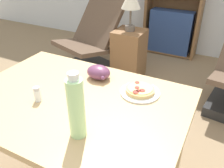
{
  "coord_description": "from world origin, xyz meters",
  "views": [
    {
      "loc": [
        0.6,
        -0.89,
        1.44
      ],
      "look_at": [
        0.12,
        0.04,
        0.81
      ],
      "focal_mm": 38.0,
      "sensor_mm": 36.0,
      "label": 1
    }
  ],
  "objects_px": {
    "side_table": "(129,54)",
    "salt_shaker": "(37,94)",
    "table_lamp": "(131,0)",
    "grape_bunch": "(99,72)",
    "lounge_chair_near": "(90,49)",
    "drink_bottle": "(76,108)",
    "pizza_on_plate": "(140,91)"
  },
  "relations": [
    {
      "from": "side_table",
      "to": "salt_shaker",
      "type": "bearing_deg",
      "value": -82.21
    },
    {
      "from": "side_table",
      "to": "table_lamp",
      "type": "relative_size",
      "value": 1.22
    },
    {
      "from": "grape_bunch",
      "to": "table_lamp",
      "type": "xyz_separation_m",
      "value": [
        -0.39,
        1.37,
        0.13
      ]
    },
    {
      "from": "lounge_chair_near",
      "to": "side_table",
      "type": "xyz_separation_m",
      "value": [
        0.5,
        0.09,
        0.0
      ]
    },
    {
      "from": "grape_bunch",
      "to": "drink_bottle",
      "type": "height_order",
      "value": "drink_bottle"
    },
    {
      "from": "salt_shaker",
      "to": "table_lamp",
      "type": "height_order",
      "value": "table_lamp"
    },
    {
      "from": "pizza_on_plate",
      "to": "grape_bunch",
      "type": "relative_size",
      "value": 1.47
    },
    {
      "from": "pizza_on_plate",
      "to": "lounge_chair_near",
      "type": "xyz_separation_m",
      "value": [
        -1.16,
        1.32,
        -0.48
      ]
    },
    {
      "from": "drink_bottle",
      "to": "salt_shaker",
      "type": "relative_size",
      "value": 3.7
    },
    {
      "from": "drink_bottle",
      "to": "table_lamp",
      "type": "xyz_separation_m",
      "value": [
        -0.55,
        1.82,
        0.03
      ]
    },
    {
      "from": "lounge_chair_near",
      "to": "side_table",
      "type": "distance_m",
      "value": 0.51
    },
    {
      "from": "pizza_on_plate",
      "to": "lounge_chair_near",
      "type": "relative_size",
      "value": 0.23
    },
    {
      "from": "pizza_on_plate",
      "to": "side_table",
      "type": "relative_size",
      "value": 0.36
    },
    {
      "from": "grape_bunch",
      "to": "drink_bottle",
      "type": "relative_size",
      "value": 0.49
    },
    {
      "from": "pizza_on_plate",
      "to": "grape_bunch",
      "type": "bearing_deg",
      "value": 171.84
    },
    {
      "from": "side_table",
      "to": "lounge_chair_near",
      "type": "bearing_deg",
      "value": -170.36
    },
    {
      "from": "grape_bunch",
      "to": "table_lamp",
      "type": "bearing_deg",
      "value": 105.85
    },
    {
      "from": "table_lamp",
      "to": "side_table",
      "type": "bearing_deg",
      "value": 0.0
    },
    {
      "from": "salt_shaker",
      "to": "side_table",
      "type": "bearing_deg",
      "value": 97.79
    },
    {
      "from": "drink_bottle",
      "to": "pizza_on_plate",
      "type": "bearing_deg",
      "value": 74.82
    },
    {
      "from": "lounge_chair_near",
      "to": "side_table",
      "type": "relative_size",
      "value": 1.57
    },
    {
      "from": "side_table",
      "to": "pizza_on_plate",
      "type": "bearing_deg",
      "value": -64.77
    },
    {
      "from": "grape_bunch",
      "to": "salt_shaker",
      "type": "distance_m",
      "value": 0.37
    },
    {
      "from": "salt_shaker",
      "to": "side_table",
      "type": "xyz_separation_m",
      "value": [
        -0.23,
        1.71,
        -0.5
      ]
    },
    {
      "from": "grape_bunch",
      "to": "table_lamp",
      "type": "distance_m",
      "value": 1.43
    },
    {
      "from": "grape_bunch",
      "to": "salt_shaker",
      "type": "relative_size",
      "value": 1.82
    },
    {
      "from": "lounge_chair_near",
      "to": "grape_bunch",
      "type": "bearing_deg",
      "value": -36.86
    },
    {
      "from": "grape_bunch",
      "to": "drink_bottle",
      "type": "bearing_deg",
      "value": -69.99
    },
    {
      "from": "grape_bunch",
      "to": "side_table",
      "type": "relative_size",
      "value": 0.25
    },
    {
      "from": "drink_bottle",
      "to": "side_table",
      "type": "relative_size",
      "value": 0.5
    },
    {
      "from": "pizza_on_plate",
      "to": "salt_shaker",
      "type": "xyz_separation_m",
      "value": [
        -0.43,
        -0.3,
        0.02
      ]
    },
    {
      "from": "table_lamp",
      "to": "lounge_chair_near",
      "type": "bearing_deg",
      "value": -170.36
    }
  ]
}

